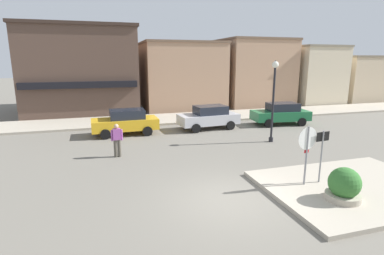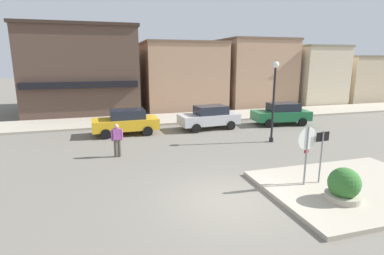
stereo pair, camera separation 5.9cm
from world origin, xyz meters
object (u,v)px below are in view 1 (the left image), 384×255
object	(u,v)px
parked_car_nearest	(126,122)
parked_car_third	(281,113)
one_way_sign	(322,151)
planter	(344,188)
stop_sign	(307,148)
parked_car_second	(209,117)
pedestrian_crossing_near	(117,139)
lamp_post	(274,90)

from	to	relation	value
parked_car_nearest	parked_car_third	distance (m)	10.93
one_way_sign	planter	distance (m)	1.63
stop_sign	parked_car_third	bearing A→B (deg)	61.43
parked_car_second	planter	bearing A→B (deg)	-87.78
one_way_sign	parked_car_nearest	xyz separation A→B (m)	(-6.19, 10.07, -0.52)
pedestrian_crossing_near	parked_car_third	bearing A→B (deg)	20.04
parked_car_nearest	pedestrian_crossing_near	xyz separation A→B (m)	(-0.74, -4.44, 0.06)
lamp_post	parked_car_nearest	size ratio (longest dim) A/B	1.12
pedestrian_crossing_near	one_way_sign	bearing A→B (deg)	-39.10
stop_sign	lamp_post	distance (m)	6.51
stop_sign	parked_car_second	bearing A→B (deg)	90.14
one_way_sign	lamp_post	bearing A→B (deg)	75.04
parked_car_third	pedestrian_crossing_near	world-z (taller)	pedestrian_crossing_near
planter	lamp_post	distance (m)	7.94
one_way_sign	lamp_post	size ratio (longest dim) A/B	0.46
parked_car_nearest	parked_car_second	xyz separation A→B (m)	(5.51, 0.03, 0.00)
stop_sign	one_way_sign	bearing A→B (deg)	1.04
planter	parked_car_second	distance (m)	11.52
parked_car_third	pedestrian_crossing_near	size ratio (longest dim) A/B	2.58
pedestrian_crossing_near	planter	bearing A→B (deg)	-46.46
parked_car_second	one_way_sign	bearing A→B (deg)	-86.17
parked_car_third	pedestrian_crossing_near	distance (m)	12.42
stop_sign	one_way_sign	distance (m)	0.68
parked_car_nearest	stop_sign	bearing A→B (deg)	-61.22
lamp_post	pedestrian_crossing_near	size ratio (longest dim) A/B	2.82
stop_sign	lamp_post	xyz separation A→B (m)	(2.24, 5.94, 1.44)
lamp_post	parked_car_nearest	bearing A→B (deg)	151.97
one_way_sign	parked_car_third	distance (m)	10.98
planter	lamp_post	bearing A→B (deg)	76.12
stop_sign	pedestrian_crossing_near	bearing A→B (deg)	138.05
one_way_sign	lamp_post	xyz separation A→B (m)	(1.58, 5.93, 1.63)
planter	pedestrian_crossing_near	xyz separation A→B (m)	(-6.70, 7.05, 0.31)
parked_car_nearest	parked_car_second	distance (m)	5.51
parked_car_nearest	pedestrian_crossing_near	size ratio (longest dim) A/B	2.52
stop_sign	lamp_post	bearing A→B (deg)	69.37
planter	lamp_post	xyz separation A→B (m)	(1.82, 7.35, 2.40)
planter	parked_car_second	world-z (taller)	parked_car_second
lamp_post	planter	bearing A→B (deg)	-103.88
parked_car_second	parked_car_third	bearing A→B (deg)	-2.18
stop_sign	parked_car_nearest	size ratio (longest dim) A/B	0.57
stop_sign	one_way_sign	world-z (taller)	stop_sign
one_way_sign	pedestrian_crossing_near	xyz separation A→B (m)	(-6.93, 5.63, -0.46)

